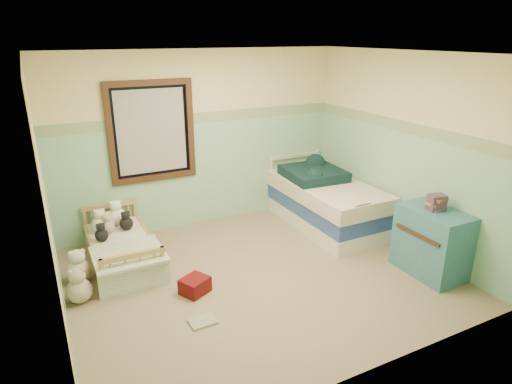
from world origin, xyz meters
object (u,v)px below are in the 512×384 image
plush_floor_cream (79,271)px  twin_bed_frame (326,218)px  plush_floor_tan (79,291)px  toddler_bed_frame (123,255)px  floor_book (203,321)px  dresser (432,242)px  red_pillow (195,285)px

plush_floor_cream → twin_bed_frame: size_ratio=0.15×
plush_floor_tan → twin_bed_frame: plush_floor_tan is taller
toddler_bed_frame → floor_book: bearing=-74.1°
toddler_bed_frame → plush_floor_cream: 0.59m
plush_floor_cream → dresser: bearing=-23.8°
toddler_bed_frame → plush_floor_tan: plush_floor_tan is taller
toddler_bed_frame → red_pillow: (0.57, -1.06, -0.00)m
plush_floor_tan → red_pillow: size_ratio=0.94×
plush_floor_cream → plush_floor_tan: bearing=-96.0°
toddler_bed_frame → dresser: dresser is taller
red_pillow → floor_book: size_ratio=1.10×
plush_floor_cream → red_pillow: size_ratio=0.96×
toddler_bed_frame → plush_floor_cream: plush_floor_cream is taller
floor_book → toddler_bed_frame: bearing=103.8°
twin_bed_frame → floor_book: size_ratio=7.18×
plush_floor_tan → twin_bed_frame: (3.48, 0.46, -0.02)m
floor_book → dresser: bearing=-8.3°
red_pillow → toddler_bed_frame: bearing=118.3°
dresser → red_pillow: (-2.63, 0.84, -0.31)m
plush_floor_cream → dresser: (3.73, -1.65, 0.26)m
plush_floor_cream → red_pillow: (1.10, -0.81, -0.05)m
floor_book → red_pillow: bearing=75.9°
plush_floor_tan → twin_bed_frame: size_ratio=0.14×
plush_floor_cream → floor_book: plush_floor_cream is taller
toddler_bed_frame → floor_book: size_ratio=5.56×
toddler_bed_frame → red_pillow: 1.20m
plush_floor_cream → red_pillow: bearing=-36.4°
twin_bed_frame → red_pillow: 2.48m
plush_floor_tan → twin_bed_frame: bearing=7.5°
twin_bed_frame → dresser: size_ratio=2.34×
toddler_bed_frame → plush_floor_tan: bearing=-130.6°
toddler_bed_frame → dresser: bearing=-30.6°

